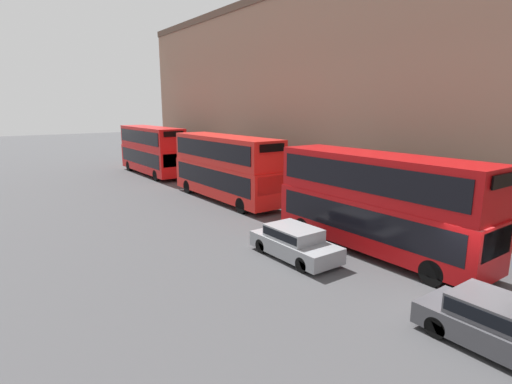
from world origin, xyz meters
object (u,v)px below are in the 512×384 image
object	(u,v)px
bus_leading	(377,200)
car_dark_sedan	(500,324)
car_hatchback	(294,242)
bus_second_in_queue	(226,165)
bus_third_in_queue	(152,149)

from	to	relation	value
bus_leading	car_dark_sedan	distance (m)	7.75
car_hatchback	bus_leading	bearing A→B (deg)	-25.41
car_dark_sedan	car_hatchback	xyz separation A→B (m)	(-0.00, 8.37, -0.02)
bus_second_in_queue	bus_leading	bearing A→B (deg)	-90.00
bus_third_in_queue	car_dark_sedan	xyz separation A→B (m)	(-3.40, -33.07, -1.77)
bus_second_in_queue	car_dark_sedan	world-z (taller)	bus_second_in_queue
bus_leading	bus_third_in_queue	size ratio (longest dim) A/B	0.98
bus_third_in_queue	car_hatchback	xyz separation A→B (m)	(-3.40, -24.70, -1.79)
bus_second_in_queue	car_hatchback	distance (m)	11.79
car_hatchback	bus_third_in_queue	bearing A→B (deg)	82.16
bus_leading	car_hatchback	size ratio (longest dim) A/B	2.39
bus_leading	car_hatchback	xyz separation A→B (m)	(-3.40, 1.62, -1.72)
car_dark_sedan	bus_leading	bearing A→B (deg)	63.29
bus_leading	bus_second_in_queue	distance (m)	12.77
bus_third_in_queue	bus_second_in_queue	bearing A→B (deg)	-90.00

